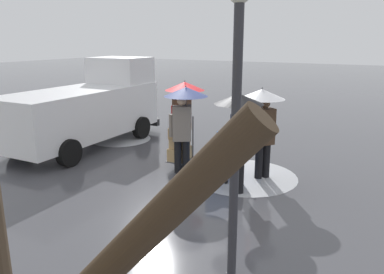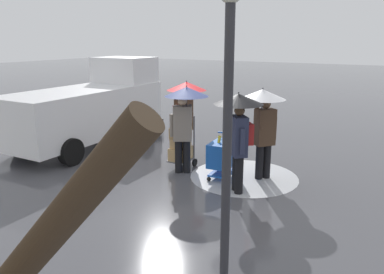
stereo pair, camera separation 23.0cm
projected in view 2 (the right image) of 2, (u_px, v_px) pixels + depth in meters
ground_plane at (189, 174)px, 9.24m from camera, size 90.00×90.00×0.00m
slush_patch_under_van at (244, 176)px, 9.05m from camera, size 2.56×2.56×0.01m
slush_patch_far_side at (124, 138)px, 12.51m from camera, size 1.95×1.95×0.01m
cargo_van_parked_right at (92, 106)px, 11.64m from camera, size 2.32×5.40×2.60m
shopping_cart_vendor at (222, 155)px, 8.80m from camera, size 0.62×0.86×1.04m
hand_dolly_boxes at (181, 145)px, 9.52m from camera, size 0.53×0.71×1.32m
pedestrian_pink_side at (263, 112)px, 8.54m from camera, size 1.04×1.04×2.15m
pedestrian_black_side at (185, 109)px, 8.95m from camera, size 1.04×1.04×2.15m
pedestrian_white_side at (185, 102)px, 10.02m from camera, size 1.04×1.04×2.15m
pedestrian_far_side at (239, 120)px, 7.83m from camera, size 1.04×1.04×2.15m
street_lamp at (228, 109)px, 4.60m from camera, size 0.28×0.28×3.86m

